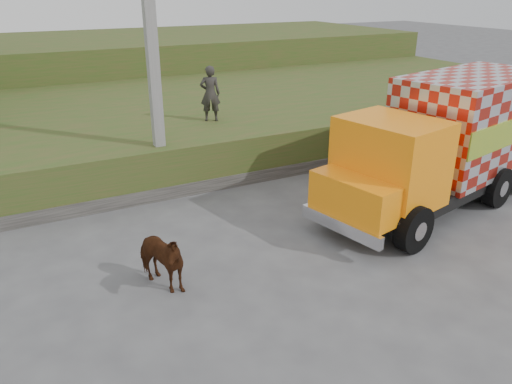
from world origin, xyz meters
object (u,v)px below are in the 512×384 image
utility_pole (152,56)px  cow (159,259)px  cargo_truck (449,140)px  pedestrian (210,94)px

utility_pole → cow: (-1.63, -4.96, -3.41)m
utility_pole → cargo_truck: size_ratio=0.96×
utility_pole → cargo_truck: (7.05, -4.35, -2.24)m
cow → pedestrian: pedestrian is taller
utility_pole → cow: bearing=-108.2°
utility_pole → pedestrian: (2.47, 1.98, -1.63)m
pedestrian → cow: bearing=81.0°
utility_pole → cargo_truck: utility_pole is taller
utility_pole → cow: size_ratio=5.10×
cow → pedestrian: size_ratio=0.83×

